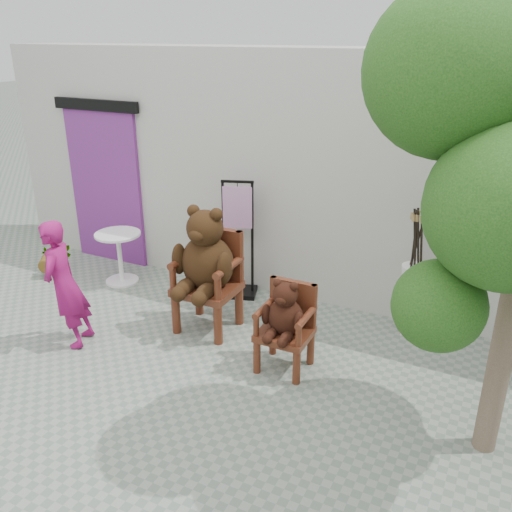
% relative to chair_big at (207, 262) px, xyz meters
% --- Properties ---
extents(ground_plane, '(60.00, 60.00, 0.00)m').
position_rel_chair_big_xyz_m(ground_plane, '(0.66, -1.44, -0.82)').
color(ground_plane, gray).
rests_on(ground_plane, ground).
extents(back_wall, '(9.00, 1.00, 3.00)m').
position_rel_chair_big_xyz_m(back_wall, '(0.66, 1.66, 0.68)').
color(back_wall, '#BBB8AF').
rests_on(back_wall, ground).
extents(doorway, '(1.40, 0.11, 2.33)m').
position_rel_chair_big_xyz_m(doorway, '(-2.34, 1.14, 0.35)').
color(doorway, '#71287A').
rests_on(doorway, ground).
extents(chair_big, '(0.71, 0.77, 1.46)m').
position_rel_chair_big_xyz_m(chair_big, '(0.00, 0.00, 0.00)').
color(chair_big, '#441B0E').
rests_on(chair_big, ground).
extents(chair_small, '(0.51, 0.52, 0.98)m').
position_rel_chair_big_xyz_m(chair_small, '(1.10, -0.35, -0.25)').
color(chair_small, '#441B0E').
rests_on(chair_small, ground).
extents(person, '(0.48, 0.59, 1.39)m').
position_rel_chair_big_xyz_m(person, '(-1.18, -0.94, -0.12)').
color(person, '#8E1158').
rests_on(person, ground).
extents(cafe_table, '(0.60, 0.60, 0.70)m').
position_rel_chair_big_xyz_m(cafe_table, '(-1.70, 0.54, -0.38)').
color(cafe_table, white).
rests_on(cafe_table, ground).
extents(display_stand, '(0.54, 0.48, 1.51)m').
position_rel_chair_big_xyz_m(display_stand, '(-0.09, 0.91, -0.23)').
color(display_stand, black).
rests_on(display_stand, ground).
extents(stool_bucket, '(0.32, 0.32, 1.45)m').
position_rel_chair_big_xyz_m(stool_bucket, '(2.09, 0.91, -0.17)').
color(stool_bucket, white).
rests_on(stool_bucket, ground).
extents(potted_plant, '(0.51, 0.48, 0.46)m').
position_rel_chair_big_xyz_m(potted_plant, '(-2.74, 0.35, -0.59)').
color(potted_plant, '#14370F').
rests_on(potted_plant, ground).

